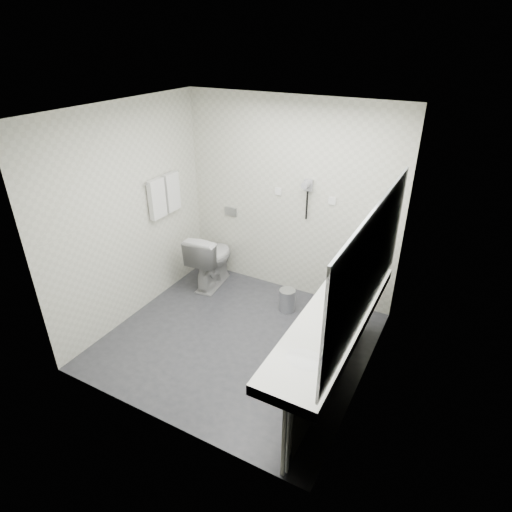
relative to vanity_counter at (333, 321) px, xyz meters
The scene contains 32 objects.
floor 1.39m from the vanity_counter, 169.92° to the left, with size 2.80×2.80×0.00m, color #2D2D33.
ceiling 2.05m from the vanity_counter, 169.92° to the left, with size 2.80×2.80×0.00m, color silver.
wall_back 1.93m from the vanity_counter, 126.87° to the left, with size 2.80×2.80×0.00m, color beige.
wall_front 1.64m from the vanity_counter, 135.64° to the right, with size 2.80×2.80×0.00m, color beige.
wall_left 2.57m from the vanity_counter, behind, with size 2.60×2.60×0.00m, color beige.
wall_right 0.56m from the vanity_counter, 36.03° to the left, with size 2.60×2.60×0.00m, color beige.
vanity_counter is the anchor object (origin of this frame).
vanity_panel 0.43m from the vanity_counter, ahead, with size 0.03×2.15×0.75m, color #9B9B93.
vanity_post_near 1.12m from the vanity_counter, 86.97° to the right, with size 0.06×0.06×0.75m, color silver.
vanity_post_far 1.12m from the vanity_counter, 86.97° to the left, with size 0.06×0.06×0.75m, color silver.
mirror 0.70m from the vanity_counter, ahead, with size 0.02×2.20×1.05m, color #B2BCC6.
basin_near 0.65m from the vanity_counter, 90.00° to the right, with size 0.40×0.31×0.05m, color silver.
basin_far 0.65m from the vanity_counter, 90.00° to the left, with size 0.40×0.31×0.05m, color silver.
faucet_near 0.69m from the vanity_counter, 73.30° to the right, with size 0.04×0.04×0.15m, color silver.
faucet_far 0.69m from the vanity_counter, 73.30° to the left, with size 0.04×0.04×0.15m, color silver.
soap_bottle_a 0.15m from the vanity_counter, 32.17° to the left, with size 0.04×0.04×0.09m, color white.
soap_bottle_b 0.27m from the vanity_counter, 67.80° to the left, with size 0.07×0.07×0.09m, color white.
soap_bottle_c 0.11m from the vanity_counter, 37.09° to the left, with size 0.05×0.05×0.12m, color white.
glass_left 0.33m from the vanity_counter, 73.01° to the left, with size 0.06×0.06×0.10m, color silver.
glass_right 0.45m from the vanity_counter, 74.00° to the left, with size 0.06×0.06×0.10m, color silver.
toilet 2.37m from the vanity_counter, 152.12° to the left, with size 0.44×0.77×0.78m, color silver.
flush_plate 2.48m from the vanity_counter, 143.06° to the left, with size 0.18×0.02×0.12m, color #B2B5BA.
pedal_bin 1.48m from the vanity_counter, 131.60° to the left, with size 0.20×0.20×0.28m, color #B2B5BA.
bin_lid 1.43m from the vanity_counter, 131.60° to the left, with size 0.20×0.20×0.01m, color #B2B5BA.
towel_rail 2.69m from the vanity_counter, 163.14° to the left, with size 0.02×0.02×0.62m, color silver.
towel_near 2.59m from the vanity_counter, 166.10° to the left, with size 0.07×0.24×0.48m, color silver.
towel_far 2.67m from the vanity_counter, 160.15° to the left, with size 0.07×0.24×0.48m, color silver.
dryer_cradle 1.85m from the vanity_counter, 120.76° to the left, with size 0.10×0.04×0.14m, color gray.
dryer_barrel 1.81m from the vanity_counter, 122.01° to the left, with size 0.08×0.08×0.14m, color gray.
dryer_cord 1.76m from the vanity_counter, 121.02° to the left, with size 0.02×0.02×0.35m, color black.
switch_plate_a 2.04m from the vanity_counter, 130.59° to the left, with size 0.09×0.02×0.09m, color silver.
switch_plate_b 1.69m from the vanity_counter, 111.13° to the left, with size 0.09×0.02×0.09m, color silver.
Camera 1 is at (1.99, -3.26, 3.11)m, focal length 29.80 mm.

